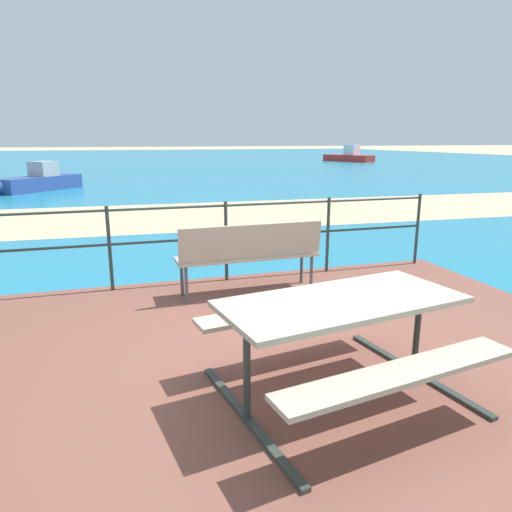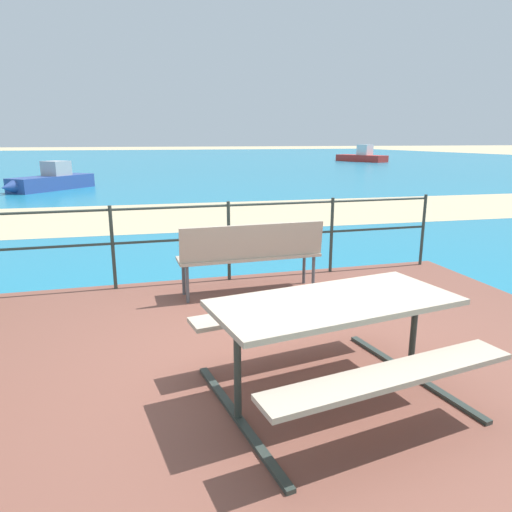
{
  "view_description": "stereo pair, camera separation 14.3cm",
  "coord_description": "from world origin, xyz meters",
  "px_view_note": "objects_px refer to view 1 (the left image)",
  "views": [
    {
      "loc": [
        -1.38,
        -3.42,
        1.9
      ],
      "look_at": [
        0.03,
        1.2,
        0.69
      ],
      "focal_mm": 32.65,
      "sensor_mm": 36.0,
      "label": 1
    },
    {
      "loc": [
        -1.24,
        -3.46,
        1.9
      ],
      "look_at": [
        0.03,
        1.2,
        0.69
      ],
      "focal_mm": 32.65,
      "sensor_mm": 36.0,
      "label": 2
    }
  ],
  "objects_px": {
    "picnic_table": "(341,320)",
    "boat_near": "(38,181)",
    "park_bench": "(250,251)",
    "boat_mid": "(348,157)"
  },
  "relations": [
    {
      "from": "park_bench",
      "to": "boat_mid",
      "type": "height_order",
      "value": "boat_mid"
    },
    {
      "from": "park_bench",
      "to": "boat_mid",
      "type": "bearing_deg",
      "value": -121.41
    },
    {
      "from": "picnic_table",
      "to": "boat_mid",
      "type": "bearing_deg",
      "value": 52.78
    },
    {
      "from": "picnic_table",
      "to": "boat_near",
      "type": "height_order",
      "value": "boat_near"
    },
    {
      "from": "picnic_table",
      "to": "boat_near",
      "type": "xyz_separation_m",
      "value": [
        -4.19,
        16.56,
        -0.29
      ]
    },
    {
      "from": "boat_near",
      "to": "boat_mid",
      "type": "relative_size",
      "value": 0.66
    },
    {
      "from": "picnic_table",
      "to": "boat_near",
      "type": "relative_size",
      "value": 0.57
    },
    {
      "from": "boat_near",
      "to": "picnic_table",
      "type": "bearing_deg",
      "value": 54.61
    },
    {
      "from": "picnic_table",
      "to": "park_bench",
      "type": "bearing_deg",
      "value": 80.33
    },
    {
      "from": "picnic_table",
      "to": "boat_mid",
      "type": "xyz_separation_m",
      "value": [
        18.27,
        34.41,
        -0.22
      ]
    }
  ]
}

